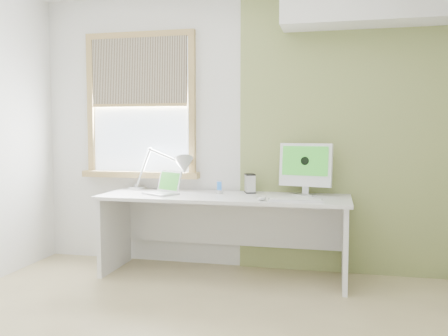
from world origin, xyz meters
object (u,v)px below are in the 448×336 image
(desk_lamp, at_px, (175,168))
(laptop, at_px, (164,188))
(external_drive, at_px, (250,183))
(imac, at_px, (306,166))
(desk, at_px, (225,216))

(desk_lamp, xyz_separation_m, laptop, (-0.02, -0.25, -0.16))
(desk_lamp, distance_m, external_drive, 0.74)
(desk_lamp, relative_size, external_drive, 4.07)
(laptop, relative_size, external_drive, 2.14)
(external_drive, height_order, imac, imac)
(desk_lamp, bearing_deg, imac, -1.33)
(laptop, xyz_separation_m, imac, (1.25, 0.22, 0.21))
(laptop, height_order, external_drive, laptop)
(desk_lamp, xyz_separation_m, imac, (1.23, -0.03, 0.04))
(imac, bearing_deg, desk, -169.05)
(desk, relative_size, laptop, 5.81)
(desk, xyz_separation_m, laptop, (-0.55, -0.08, 0.25))
(desk, distance_m, desk_lamp, 0.69)
(desk_lamp, distance_m, laptop, 0.30)
(desk, xyz_separation_m, external_drive, (0.20, 0.17, 0.28))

